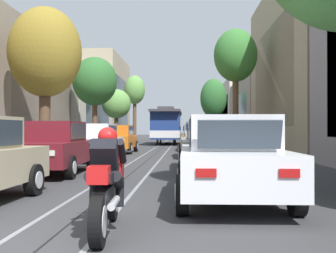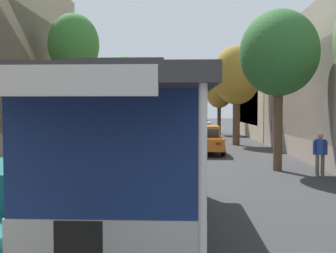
{
  "view_description": "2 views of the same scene",
  "coord_description": "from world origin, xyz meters",
  "px_view_note": "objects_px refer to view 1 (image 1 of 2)",
  "views": [
    {
      "loc": [
        1.64,
        -4.31,
        1.34
      ],
      "look_at": [
        0.42,
        25.63,
        1.55
      ],
      "focal_mm": 44.71,
      "sensor_mm": 36.0,
      "label": 1
    },
    {
      "loc": [
        -0.89,
        41.68,
        2.58
      ],
      "look_at": [
        0.26,
        8.3,
        1.0
      ],
      "focal_mm": 42.25,
      "sensor_mm": 36.0,
      "label": 2
    }
  ],
  "objects_px": {
    "parked_car_teal_sixth_right": "(191,135)",
    "pedestrian_on_right_pavement": "(244,135)",
    "street_tree_kerb_right_mid": "(214,99)",
    "parked_car_white_near_right": "(230,158)",
    "pedestrian_on_left_pavement": "(81,135)",
    "parked_car_white_mid_left": "(95,142)",
    "parked_car_orange_far_right": "(192,134)",
    "street_tree_kerb_left_far": "(135,91)",
    "street_tree_kerb_right_second": "(235,57)",
    "street_tree_kerb_left_second": "(45,53)",
    "street_tree_kerb_left_fourth": "(116,104)",
    "parked_car_red_fifth_right": "(194,136)",
    "parked_car_maroon_second_left": "(53,147)",
    "cable_car_trolley": "(167,126)",
    "motorcycle_with_rider": "(107,183)",
    "parked_car_orange_fourth_right": "(196,138)",
    "street_tree_kerb_left_mid": "(95,82)",
    "pedestrian_crossing_far": "(225,134)",
    "parked_car_orange_fourth_left": "(118,139)",
    "parked_car_silver_second_right": "(209,146)",
    "parked_car_beige_mid_right": "(199,141)"
  },
  "relations": [
    {
      "from": "parked_car_beige_mid_right",
      "to": "street_tree_kerb_left_second",
      "type": "xyz_separation_m",
      "value": [
        -7.0,
        -1.67,
        3.97
      ]
    },
    {
      "from": "street_tree_kerb_right_mid",
      "to": "pedestrian_on_left_pavement",
      "type": "bearing_deg",
      "value": -130.11
    },
    {
      "from": "street_tree_kerb_left_second",
      "to": "parked_car_white_mid_left",
      "type": "bearing_deg",
      "value": -17.59
    },
    {
      "from": "parked_car_maroon_second_left",
      "to": "street_tree_kerb_left_second",
      "type": "xyz_separation_m",
      "value": [
        -2.34,
        6.1,
        3.97
      ]
    },
    {
      "from": "street_tree_kerb_left_second",
      "to": "pedestrian_crossing_far",
      "type": "relative_size",
      "value": 4.07
    },
    {
      "from": "parked_car_red_fifth_right",
      "to": "cable_car_trolley",
      "type": "height_order",
      "value": "cable_car_trolley"
    },
    {
      "from": "parked_car_white_mid_left",
      "to": "street_tree_kerb_left_mid",
      "type": "height_order",
      "value": "street_tree_kerb_left_mid"
    },
    {
      "from": "cable_car_trolley",
      "to": "motorcycle_with_rider",
      "type": "relative_size",
      "value": 4.6
    },
    {
      "from": "parked_car_maroon_second_left",
      "to": "parked_car_red_fifth_right",
      "type": "xyz_separation_m",
      "value": [
        4.68,
        20.2,
        0.0
      ]
    },
    {
      "from": "street_tree_kerb_right_second",
      "to": "street_tree_kerb_left_mid",
      "type": "bearing_deg",
      "value": 156.32
    },
    {
      "from": "parked_car_white_mid_left",
      "to": "street_tree_kerb_left_far",
      "type": "bearing_deg",
      "value": 93.93
    },
    {
      "from": "parked_car_orange_fourth_right",
      "to": "pedestrian_crossing_far",
      "type": "distance_m",
      "value": 10.93
    },
    {
      "from": "parked_car_orange_fourth_left",
      "to": "cable_car_trolley",
      "type": "xyz_separation_m",
      "value": [
        2.21,
        13.92,
        0.86
      ]
    },
    {
      "from": "street_tree_kerb_left_mid",
      "to": "street_tree_kerb_left_fourth",
      "type": "distance_m",
      "value": 9.55
    },
    {
      "from": "parked_car_maroon_second_left",
      "to": "parked_car_orange_fourth_right",
      "type": "bearing_deg",
      "value": 71.7
    },
    {
      "from": "street_tree_kerb_left_fourth",
      "to": "street_tree_kerb_left_far",
      "type": "bearing_deg",
      "value": 87.87
    },
    {
      "from": "parked_car_red_fifth_right",
      "to": "pedestrian_on_right_pavement",
      "type": "xyz_separation_m",
      "value": [
        3.79,
        -0.64,
        0.13
      ]
    },
    {
      "from": "street_tree_kerb_left_far",
      "to": "street_tree_kerb_right_second",
      "type": "xyz_separation_m",
      "value": [
        9.15,
        -24.7,
        -0.24
      ]
    },
    {
      "from": "pedestrian_on_left_pavement",
      "to": "pedestrian_crossing_far",
      "type": "relative_size",
      "value": 0.96
    },
    {
      "from": "street_tree_kerb_left_second",
      "to": "street_tree_kerb_left_fourth",
      "type": "distance_m",
      "value": 20.68
    },
    {
      "from": "parked_car_red_fifth_right",
      "to": "parked_car_maroon_second_left",
      "type": "bearing_deg",
      "value": -103.05
    },
    {
      "from": "parked_car_maroon_second_left",
      "to": "pedestrian_crossing_far",
      "type": "height_order",
      "value": "pedestrian_crossing_far"
    },
    {
      "from": "parked_car_silver_second_right",
      "to": "street_tree_kerb_left_fourth",
      "type": "xyz_separation_m",
      "value": [
        -7.29,
        25.31,
        2.92
      ]
    },
    {
      "from": "street_tree_kerb_left_second",
      "to": "street_tree_kerb_left_far",
      "type": "relative_size",
      "value": 0.87
    },
    {
      "from": "parked_car_orange_fourth_left",
      "to": "parked_car_white_near_right",
      "type": "height_order",
      "value": "same"
    },
    {
      "from": "parked_car_white_mid_left",
      "to": "parked_car_orange_far_right",
      "type": "height_order",
      "value": "same"
    },
    {
      "from": "parked_car_maroon_second_left",
      "to": "parked_car_white_near_right",
      "type": "distance_m",
      "value": 6.69
    },
    {
      "from": "street_tree_kerb_left_far",
      "to": "street_tree_kerb_left_fourth",
      "type": "bearing_deg",
      "value": -92.13
    },
    {
      "from": "parked_car_orange_fourth_right",
      "to": "parked_car_beige_mid_right",
      "type": "bearing_deg",
      "value": -90.03
    },
    {
      "from": "parked_car_silver_second_right",
      "to": "cable_car_trolley",
      "type": "height_order",
      "value": "cable_car_trolley"
    },
    {
      "from": "parked_car_teal_sixth_right",
      "to": "street_tree_kerb_right_mid",
      "type": "relative_size",
      "value": 0.66
    },
    {
      "from": "parked_car_orange_fourth_left",
      "to": "parked_car_beige_mid_right",
      "type": "relative_size",
      "value": 0.99
    },
    {
      "from": "parked_car_orange_far_right",
      "to": "parked_car_white_near_right",
      "type": "bearing_deg",
      "value": -89.92
    },
    {
      "from": "street_tree_kerb_left_far",
      "to": "motorcycle_with_rider",
      "type": "xyz_separation_m",
      "value": [
        5.06,
        -44.86,
        -5.34
      ]
    },
    {
      "from": "street_tree_kerb_right_mid",
      "to": "parked_car_white_near_right",
      "type": "bearing_deg",
      "value": -93.41
    },
    {
      "from": "parked_car_beige_mid_right",
      "to": "parked_car_teal_sixth_right",
      "type": "distance_m",
      "value": 19.14
    },
    {
      "from": "street_tree_kerb_right_mid",
      "to": "pedestrian_on_right_pavement",
      "type": "bearing_deg",
      "value": -82.51
    },
    {
      "from": "parked_car_teal_sixth_right",
      "to": "street_tree_kerb_left_far",
      "type": "bearing_deg",
      "value": 121.5
    },
    {
      "from": "parked_car_orange_far_right",
      "to": "parked_car_maroon_second_left",
      "type": "bearing_deg",
      "value": -98.17
    },
    {
      "from": "street_tree_kerb_left_mid",
      "to": "cable_car_trolley",
      "type": "relative_size",
      "value": 0.72
    },
    {
      "from": "street_tree_kerb_left_second",
      "to": "street_tree_kerb_left_fourth",
      "type": "bearing_deg",
      "value": 90.49
    },
    {
      "from": "parked_car_orange_fourth_right",
      "to": "street_tree_kerb_left_fourth",
      "type": "relative_size",
      "value": 0.85
    },
    {
      "from": "cable_car_trolley",
      "to": "pedestrian_on_left_pavement",
      "type": "height_order",
      "value": "cable_car_trolley"
    },
    {
      "from": "parked_car_silver_second_right",
      "to": "street_tree_kerb_left_second",
      "type": "bearing_deg",
      "value": 146.78
    },
    {
      "from": "parked_car_white_near_right",
      "to": "street_tree_kerb_left_mid",
      "type": "distance_m",
      "value": 23.44
    },
    {
      "from": "pedestrian_on_left_pavement",
      "to": "parked_car_white_near_right",
      "type": "bearing_deg",
      "value": -69.54
    },
    {
      "from": "parked_car_teal_sixth_right",
      "to": "pedestrian_on_right_pavement",
      "type": "distance_m",
      "value": 8.33
    },
    {
      "from": "parked_car_maroon_second_left",
      "to": "pedestrian_on_left_pavement",
      "type": "bearing_deg",
      "value": 101.68
    },
    {
      "from": "parked_car_orange_fourth_left",
      "to": "motorcycle_with_rider",
      "type": "height_order",
      "value": "parked_car_orange_fourth_left"
    },
    {
      "from": "pedestrian_crossing_far",
      "to": "parked_car_maroon_second_left",
      "type": "bearing_deg",
      "value": -107.02
    }
  ]
}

